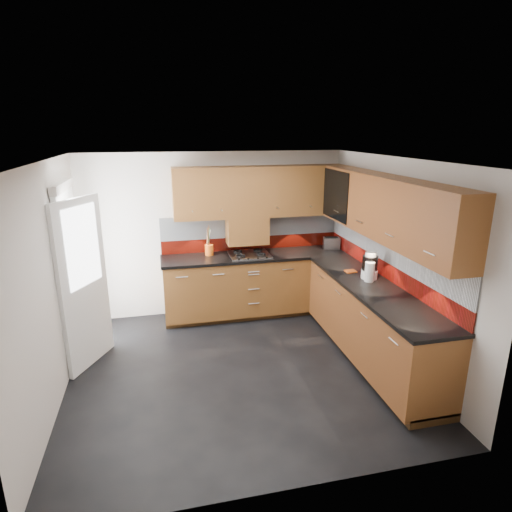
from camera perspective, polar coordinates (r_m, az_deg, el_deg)
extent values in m
cube|color=black|center=(5.19, -2.32, -14.96)|extent=(4.00, 3.80, 0.02)
cube|color=white|center=(4.43, -2.70, 13.29)|extent=(4.00, 3.80, 0.10)
cube|color=beige|center=(6.42, -5.51, 2.97)|extent=(4.00, 0.08, 2.64)
cube|color=beige|center=(3.03, 4.05, -13.20)|extent=(4.00, 0.08, 2.64)
cube|color=beige|center=(4.75, -26.25, -3.67)|extent=(0.08, 3.80, 2.64)
cube|color=beige|center=(5.35, 18.37, -0.60)|extent=(0.08, 3.80, 2.64)
cube|color=brown|center=(6.40, -0.03, -3.77)|extent=(2.70, 0.60, 0.95)
cube|color=brown|center=(5.36, 15.07, -8.58)|extent=(0.60, 2.60, 0.95)
cube|color=#3F2711|center=(6.59, -0.09, -7.15)|extent=(2.70, 0.54, 0.10)
cube|color=#3F2711|center=(5.57, 15.01, -12.51)|extent=(0.54, 2.60, 0.10)
cube|color=black|center=(6.25, -0.10, 0.01)|extent=(2.72, 0.62, 0.04)
cube|color=black|center=(5.17, 15.44, -4.21)|extent=(0.62, 2.60, 0.04)
cube|color=#661109|center=(6.50, -0.60, 1.77)|extent=(2.70, 0.02, 0.20)
cube|color=silver|center=(6.44, -0.60, 4.09)|extent=(2.70, 0.02, 0.34)
cube|color=#661109|center=(5.54, 16.71, -1.62)|extent=(0.02, 3.20, 0.20)
cube|color=silver|center=(5.46, 16.95, 1.07)|extent=(0.02, 3.20, 0.34)
cube|color=brown|center=(6.22, 0.60, 8.61)|extent=(2.50, 0.33, 0.72)
cube|color=brown|center=(5.13, 16.85, 6.20)|extent=(0.33, 2.87, 0.72)
cube|color=silver|center=(6.05, -0.41, 6.37)|extent=(1.80, 0.01, 0.16)
cube|color=silver|center=(5.06, 15.10, 3.76)|extent=(0.01, 2.00, 0.16)
cube|color=brown|center=(6.28, -1.20, 3.48)|extent=(0.60, 0.33, 0.40)
cube|color=black|center=(5.97, 10.52, 8.00)|extent=(0.01, 0.80, 0.66)
cube|color=#FFD18C|center=(6.10, 13.20, 8.02)|extent=(0.01, 0.76, 0.64)
cube|color=black|center=(6.04, 12.05, 8.20)|extent=(0.29, 0.76, 0.01)
cylinder|color=black|center=(5.80, 13.14, 8.80)|extent=(0.07, 0.07, 0.16)
cylinder|color=black|center=(5.94, 12.51, 9.01)|extent=(0.07, 0.07, 0.16)
cylinder|color=white|center=(6.07, 11.91, 9.21)|extent=(0.07, 0.07, 0.16)
cylinder|color=black|center=(6.21, 11.33, 9.40)|extent=(0.07, 0.07, 0.16)
cube|color=white|center=(5.62, -23.27, -2.25)|extent=(0.06, 0.95, 2.04)
cube|color=white|center=(5.26, -21.95, -3.55)|extent=(0.42, 0.73, 1.98)
cube|color=white|center=(5.13, -22.15, 1.20)|extent=(0.28, 0.50, 0.90)
cube|color=silver|center=(6.21, -0.89, 0.20)|extent=(0.58, 0.50, 0.02)
torus|color=black|center=(6.07, -2.04, 0.03)|extent=(0.13, 0.13, 0.02)
torus|color=black|center=(6.13, 0.72, 0.20)|extent=(0.13, 0.13, 0.02)
torus|color=black|center=(6.29, -2.45, 0.63)|extent=(0.13, 0.13, 0.02)
torus|color=black|center=(6.35, 0.21, 0.80)|extent=(0.13, 0.13, 0.02)
cube|color=black|center=(5.99, -0.41, -0.34)|extent=(0.44, 0.04, 0.02)
cylinder|color=#DA5C14|center=(6.24, -6.27, 0.80)|extent=(0.12, 0.12, 0.15)
cylinder|color=brown|center=(6.21, -6.41, 2.51)|extent=(0.06, 0.03, 0.30)
cylinder|color=brown|center=(6.21, -6.33, 2.43)|extent=(0.06, 0.02, 0.28)
cylinder|color=brown|center=(6.20, -6.46, 2.59)|extent=(0.05, 0.05, 0.32)
cylinder|color=brown|center=(6.22, -6.24, 2.34)|extent=(0.05, 0.03, 0.26)
cylinder|color=brown|center=(6.20, -6.50, 2.43)|extent=(0.02, 0.06, 0.29)
cube|color=silver|center=(6.64, 10.03, 1.70)|extent=(0.28, 0.21, 0.17)
cube|color=black|center=(6.62, 10.07, 2.45)|extent=(0.19, 0.07, 0.01)
cube|color=black|center=(6.65, 9.94, 2.53)|extent=(0.19, 0.07, 0.01)
cylinder|color=white|center=(5.43, 14.85, -2.34)|extent=(0.20, 0.20, 0.11)
cylinder|color=black|center=(5.38, 14.97, -0.91)|extent=(0.19, 0.19, 0.18)
cylinder|color=white|center=(5.35, 15.05, 0.21)|extent=(0.13, 0.13, 0.04)
cylinder|color=white|center=(5.30, 14.90, -2.04)|extent=(0.14, 0.14, 0.24)
cube|color=#D65317|center=(5.63, 12.50, -1.99)|extent=(0.14, 0.12, 0.01)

